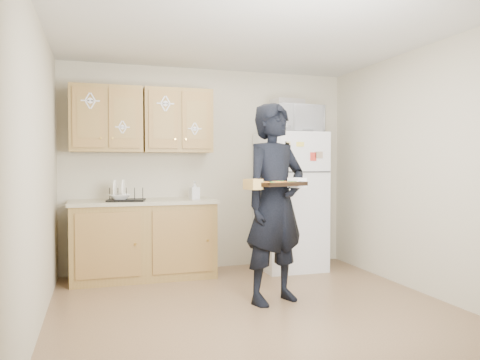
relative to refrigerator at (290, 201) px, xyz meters
name	(u,v)px	position (x,y,z in m)	size (l,w,h in m)	color
floor	(255,309)	(-0.95, -1.43, -0.85)	(3.60, 3.60, 0.00)	brown
ceiling	(256,30)	(-0.95, -1.43, 1.65)	(3.60, 3.60, 0.00)	silver
wall_back	(209,169)	(-0.95, 0.37, 0.40)	(3.60, 0.04, 2.50)	#BFB69B
wall_front	(367,176)	(-0.95, -3.23, 0.40)	(3.60, 0.04, 2.50)	#BFB69B
wall_left	(38,172)	(-2.75, -1.43, 0.40)	(0.04, 3.60, 2.50)	#BFB69B
wall_right	(424,170)	(0.85, -1.43, 0.40)	(0.04, 3.60, 2.50)	#BFB69B
refrigerator	(290,201)	(0.00, 0.00, 0.00)	(0.75, 0.70, 1.70)	silver
base_cabinet	(144,241)	(-1.80, 0.05, -0.42)	(1.60, 0.60, 0.86)	brown
countertop	(144,202)	(-1.80, 0.05, 0.03)	(1.64, 0.64, 0.04)	tan
upper_cab_left	(106,119)	(-2.20, 0.18, 0.98)	(0.80, 0.33, 0.75)	brown
upper_cab_right	(178,121)	(-1.38, 0.18, 0.98)	(0.80, 0.33, 0.75)	brown
cereal_box	(318,250)	(0.52, 0.24, -0.69)	(0.20, 0.07, 0.32)	#DCC84D
person	(275,203)	(-0.70, -1.27, 0.09)	(0.69, 0.45, 1.89)	black
baking_tray	(276,185)	(-0.80, -1.55, 0.28)	(0.46, 0.34, 0.04)	black
pizza_front_left	(272,183)	(-0.88, -1.66, 0.30)	(0.15, 0.15, 0.02)	orange
pizza_front_right	(291,183)	(-0.68, -1.58, 0.30)	(0.15, 0.15, 0.02)	orange
pizza_back_left	(261,183)	(-0.93, -1.51, 0.30)	(0.15, 0.15, 0.02)	orange
pizza_back_right	(279,182)	(-0.73, -1.44, 0.30)	(0.15, 0.15, 0.02)	orange
microwave	(296,119)	(0.05, -0.05, 1.02)	(0.60, 0.41, 0.33)	silver
foil_pan	(287,102)	(-0.05, -0.02, 1.22)	(0.36, 0.25, 0.08)	silver
dish_rack	(126,194)	(-2.00, -0.04, 0.13)	(0.40, 0.30, 0.16)	black
bowl	(119,197)	(-2.07, -0.04, 0.10)	(0.24, 0.24, 0.06)	white
soap_bottle	(195,190)	(-1.22, -0.03, 0.16)	(0.10, 0.10, 0.21)	silver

